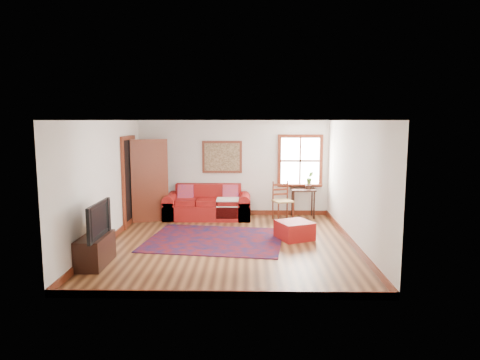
{
  "coord_description": "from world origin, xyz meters",
  "views": [
    {
      "loc": [
        0.37,
        -8.48,
        2.49
      ],
      "look_at": [
        0.21,
        0.6,
        1.23
      ],
      "focal_mm": 32.0,
      "sensor_mm": 36.0,
      "label": 1
    }
  ],
  "objects_px": {
    "red_ottoman": "(294,230)",
    "media_cabinet": "(95,250)",
    "side_table": "(303,194)",
    "ladder_back_chair": "(282,199)",
    "red_leather_sofa": "(208,207)"
  },
  "relations": [
    {
      "from": "red_ottoman",
      "to": "media_cabinet",
      "type": "xyz_separation_m",
      "value": [
        -3.64,
        -1.73,
        0.07
      ]
    },
    {
      "from": "side_table",
      "to": "media_cabinet",
      "type": "xyz_separation_m",
      "value": [
        -4.09,
        -3.81,
        -0.36
      ]
    },
    {
      "from": "ladder_back_chair",
      "to": "media_cabinet",
      "type": "relative_size",
      "value": 1.03
    },
    {
      "from": "red_ottoman",
      "to": "media_cabinet",
      "type": "distance_m",
      "value": 4.03
    },
    {
      "from": "red_ottoman",
      "to": "media_cabinet",
      "type": "height_order",
      "value": "media_cabinet"
    },
    {
      "from": "red_leather_sofa",
      "to": "ladder_back_chair",
      "type": "xyz_separation_m",
      "value": [
        1.9,
        -0.14,
        0.24
      ]
    },
    {
      "from": "side_table",
      "to": "media_cabinet",
      "type": "distance_m",
      "value": 5.6
    },
    {
      "from": "red_ottoman",
      "to": "side_table",
      "type": "distance_m",
      "value": 2.18
    },
    {
      "from": "red_ottoman",
      "to": "side_table",
      "type": "xyz_separation_m",
      "value": [
        0.44,
        2.09,
        0.43
      ]
    },
    {
      "from": "red_ottoman",
      "to": "ladder_back_chair",
      "type": "xyz_separation_m",
      "value": [
        -0.12,
        1.8,
        0.34
      ]
    },
    {
      "from": "red_ottoman",
      "to": "ladder_back_chair",
      "type": "relative_size",
      "value": 0.68
    },
    {
      "from": "side_table",
      "to": "ladder_back_chair",
      "type": "relative_size",
      "value": 0.76
    },
    {
      "from": "side_table",
      "to": "ladder_back_chair",
      "type": "bearing_deg",
      "value": -153.12
    },
    {
      "from": "red_leather_sofa",
      "to": "red_ottoman",
      "type": "xyz_separation_m",
      "value": [
        2.02,
        -1.94,
        -0.1
      ]
    },
    {
      "from": "red_ottoman",
      "to": "side_table",
      "type": "height_order",
      "value": "side_table"
    }
  ]
}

